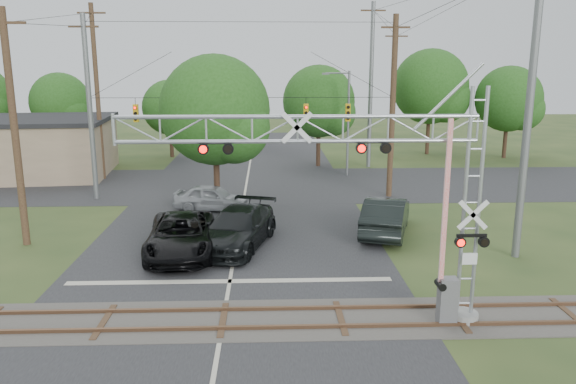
{
  "coord_description": "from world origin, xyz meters",
  "views": [
    {
      "loc": [
        1.56,
        -15.63,
        8.52
      ],
      "look_at": [
        2.41,
        7.5,
        3.21
      ],
      "focal_mm": 35.0,
      "sensor_mm": 36.0,
      "label": 1
    }
  ],
  "objects_px": {
    "car_dark": "(238,228)",
    "traffic_signal_span": "(257,109)",
    "crossing_gantry": "(366,182)",
    "pickup_black": "(181,235)",
    "streetlight": "(346,118)",
    "sedan_silver": "(212,198)"
  },
  "relations": [
    {
      "from": "crossing_gantry",
      "to": "pickup_black",
      "type": "xyz_separation_m",
      "value": [
        -7.1,
        7.37,
        -3.98
      ]
    },
    {
      "from": "sedan_silver",
      "to": "streetlight",
      "type": "distance_m",
      "value": 14.33
    },
    {
      "from": "crossing_gantry",
      "to": "pickup_black",
      "type": "distance_m",
      "value": 10.98
    },
    {
      "from": "traffic_signal_span",
      "to": "car_dark",
      "type": "distance_m",
      "value": 11.18
    },
    {
      "from": "pickup_black",
      "to": "car_dark",
      "type": "distance_m",
      "value": 2.7
    },
    {
      "from": "pickup_black",
      "to": "streetlight",
      "type": "height_order",
      "value": "streetlight"
    },
    {
      "from": "traffic_signal_span",
      "to": "sedan_silver",
      "type": "distance_m",
      "value": 6.44
    },
    {
      "from": "pickup_black",
      "to": "sedan_silver",
      "type": "xyz_separation_m",
      "value": [
        0.68,
        7.83,
        -0.12
      ]
    },
    {
      "from": "pickup_black",
      "to": "car_dark",
      "type": "bearing_deg",
      "value": 15.78
    },
    {
      "from": "sedan_silver",
      "to": "streetlight",
      "type": "height_order",
      "value": "streetlight"
    },
    {
      "from": "car_dark",
      "to": "traffic_signal_span",
      "type": "bearing_deg",
      "value": 101.14
    },
    {
      "from": "car_dark",
      "to": "sedan_silver",
      "type": "relative_size",
      "value": 1.4
    },
    {
      "from": "traffic_signal_span",
      "to": "streetlight",
      "type": "bearing_deg",
      "value": 46.75
    },
    {
      "from": "crossing_gantry",
      "to": "traffic_signal_span",
      "type": "relative_size",
      "value": 0.61
    },
    {
      "from": "car_dark",
      "to": "streetlight",
      "type": "relative_size",
      "value": 0.79
    },
    {
      "from": "car_dark",
      "to": "sedan_silver",
      "type": "xyz_separation_m",
      "value": [
        -1.86,
        6.9,
        -0.15
      ]
    },
    {
      "from": "pickup_black",
      "to": "traffic_signal_span",
      "type": "bearing_deg",
      "value": 68.86
    },
    {
      "from": "pickup_black",
      "to": "crossing_gantry",
      "type": "bearing_deg",
      "value": -50.33
    },
    {
      "from": "crossing_gantry",
      "to": "traffic_signal_span",
      "type": "bearing_deg",
      "value": 101.58
    },
    {
      "from": "crossing_gantry",
      "to": "car_dark",
      "type": "height_order",
      "value": "crossing_gantry"
    },
    {
      "from": "crossing_gantry",
      "to": "car_dark",
      "type": "relative_size",
      "value": 1.88
    },
    {
      "from": "traffic_signal_span",
      "to": "pickup_black",
      "type": "height_order",
      "value": "traffic_signal_span"
    }
  ]
}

